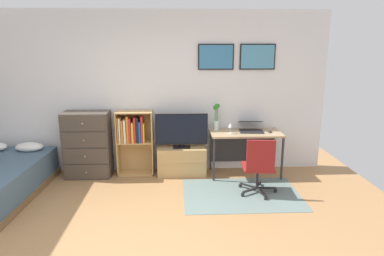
{
  "coord_description": "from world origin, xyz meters",
  "views": [
    {
      "loc": [
        0.51,
        -3.29,
        2.13
      ],
      "look_at": [
        0.74,
        1.5,
        0.96
      ],
      "focal_mm": 31.75,
      "sensor_mm": 36.0,
      "label": 1
    }
  ],
  "objects": [
    {
      "name": "ground_plane",
      "position": [
        0.0,
        0.0,
        0.0
      ],
      "size": [
        7.2,
        7.2,
        0.0
      ],
      "primitive_type": "plane",
      "color": "#A87A4C"
    },
    {
      "name": "area_rug",
      "position": [
        1.46,
        1.29,
        0.0
      ],
      "size": [
        1.7,
        1.2,
        0.01
      ],
      "primitive_type": "cube",
      "color": "slate",
      "rests_on": "ground_plane"
    },
    {
      "name": "bamboo_vase",
      "position": [
        1.19,
        2.24,
        0.99
      ],
      "size": [
        0.11,
        0.09,
        0.45
      ],
      "color": "silver",
      "rests_on": "desk"
    },
    {
      "name": "laptop",
      "position": [
        1.76,
        2.18,
        0.81
      ],
      "size": [
        0.43,
        0.46,
        0.17
      ],
      "rotation": [
        0.0,
        0.0,
        -0.08
      ],
      "color": "#333338",
      "rests_on": "desk"
    },
    {
      "name": "tv_stand",
      "position": [
        0.6,
        2.17,
        0.23
      ],
      "size": [
        0.81,
        0.41,
        0.47
      ],
      "color": "tan",
      "rests_on": "ground_plane"
    },
    {
      "name": "wine_glass",
      "position": [
        1.39,
        2.0,
        0.87
      ],
      "size": [
        0.07,
        0.07,
        0.18
      ],
      "color": "silver",
      "rests_on": "desk"
    },
    {
      "name": "computer_mouse",
      "position": [
        2.05,
        2.05,
        0.76
      ],
      "size": [
        0.06,
        0.1,
        0.03
      ],
      "primitive_type": "ellipsoid",
      "color": "#262628",
      "rests_on": "desk"
    },
    {
      "name": "wall_back_with_posters",
      "position": [
        0.02,
        2.43,
        1.36
      ],
      "size": [
        6.12,
        0.09,
        2.7
      ],
      "color": "white",
      "rests_on": "ground_plane"
    },
    {
      "name": "bookshelf",
      "position": [
        -0.2,
        2.22,
        0.66
      ],
      "size": [
        0.6,
        0.3,
        1.08
      ],
      "color": "tan",
      "rests_on": "ground_plane"
    },
    {
      "name": "desk",
      "position": [
        1.66,
        2.16,
        0.6
      ],
      "size": [
        1.16,
        0.58,
        0.74
      ],
      "color": "tan",
      "rests_on": "ground_plane"
    },
    {
      "name": "television",
      "position": [
        0.6,
        2.15,
        0.76
      ],
      "size": [
        0.86,
        0.16,
        0.58
      ],
      "color": "black",
      "rests_on": "tv_stand"
    },
    {
      "name": "dresser",
      "position": [
        -0.95,
        2.15,
        0.54
      ],
      "size": [
        0.74,
        0.46,
        1.09
      ],
      "color": "#4C4238",
      "rests_on": "ground_plane"
    },
    {
      "name": "office_chair",
      "position": [
        1.7,
        1.27,
        0.46
      ],
      "size": [
        0.57,
        0.58,
        0.86
      ],
      "rotation": [
        0.0,
        0.0,
        -0.08
      ],
      "color": "#232326",
      "rests_on": "ground_plane"
    }
  ]
}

